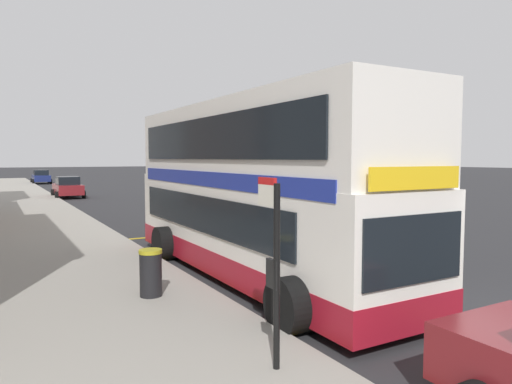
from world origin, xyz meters
TOP-DOWN VIEW (x-y plane):
  - ground_plane at (0.00, 32.00)m, footprint 260.00×260.00m
  - pavement_near at (-7.00, 32.00)m, footprint 6.00×76.00m
  - double_decker_bus at (-2.46, 4.94)m, footprint 3.18×10.60m
  - bus_bay_markings at (-2.50, 5.00)m, footprint 3.01×14.00m
  - bus_stop_sign at (-4.86, -0.05)m, footprint 0.09×0.51m
  - parked_car_navy_distant at (-3.16, 54.83)m, footprint 2.09×4.20m
  - parked_car_maroon_behind at (-3.18, 32.53)m, footprint 2.09×4.20m
  - litter_bin at (-5.36, 4.04)m, footprint 0.48×0.48m

SIDE VIEW (x-z plane):
  - ground_plane at x=0.00m, z-range 0.00..0.00m
  - bus_bay_markings at x=-2.50m, z-range 0.00..0.01m
  - pavement_near at x=-7.00m, z-range 0.00..0.14m
  - litter_bin at x=-5.36m, z-range 0.14..1.13m
  - parked_car_navy_distant at x=-3.16m, z-range -0.01..1.61m
  - parked_car_maroon_behind at x=-3.18m, z-range -0.01..1.61m
  - bus_stop_sign at x=-4.86m, z-range 0.38..3.00m
  - double_decker_bus at x=-2.46m, z-range -0.14..4.26m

